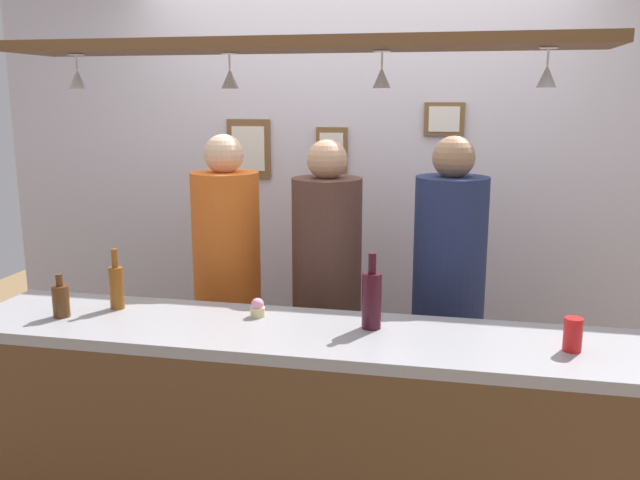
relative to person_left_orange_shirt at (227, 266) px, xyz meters
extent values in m
cube|color=silver|center=(0.54, 0.72, 0.30)|extent=(4.40, 0.06, 2.60)
cube|color=#99999E|center=(0.54, -0.73, -0.07)|extent=(2.70, 0.55, 0.04)
cube|color=brown|center=(0.54, -0.68, 1.02)|extent=(2.20, 0.36, 0.04)
cylinder|color=silver|center=(-0.35, -0.68, 1.00)|extent=(0.06, 0.06, 0.00)
cylinder|color=silver|center=(-0.35, -0.68, 0.97)|extent=(0.01, 0.01, 0.06)
cone|color=silver|center=(-0.35, -0.68, 0.91)|extent=(0.07, 0.07, 0.08)
cylinder|color=silver|center=(0.26, -0.62, 1.00)|extent=(0.06, 0.06, 0.00)
cylinder|color=silver|center=(0.26, -0.62, 0.97)|extent=(0.01, 0.01, 0.06)
cone|color=silver|center=(0.26, -0.62, 0.91)|extent=(0.07, 0.07, 0.08)
cylinder|color=silver|center=(0.85, -0.64, 1.00)|extent=(0.06, 0.06, 0.00)
cylinder|color=silver|center=(0.85, -0.64, 0.97)|extent=(0.01, 0.01, 0.06)
cone|color=silver|center=(0.85, -0.64, 0.91)|extent=(0.07, 0.07, 0.08)
cylinder|color=silver|center=(1.41, -0.70, 1.00)|extent=(0.06, 0.06, 0.00)
cylinder|color=silver|center=(1.41, -0.70, 0.97)|extent=(0.01, 0.01, 0.06)
cone|color=silver|center=(1.41, -0.70, 0.91)|extent=(0.07, 0.07, 0.08)
cube|color=#2D334C|center=(0.00, 0.00, -0.61)|extent=(0.17, 0.18, 0.79)
cylinder|color=orange|center=(0.00, 0.00, 0.13)|extent=(0.34, 0.34, 0.69)
sphere|color=beige|center=(0.00, 0.00, 0.56)|extent=(0.20, 0.20, 0.20)
cube|color=#2D334C|center=(0.52, 0.00, -0.61)|extent=(0.17, 0.18, 0.78)
cylinder|color=brown|center=(0.52, 0.00, 0.12)|extent=(0.34, 0.34, 0.68)
sphere|color=tan|center=(0.52, 0.00, 0.55)|extent=(0.19, 0.19, 0.19)
cube|color=#2D334C|center=(1.11, 0.00, -0.61)|extent=(0.17, 0.18, 0.79)
cylinder|color=navy|center=(1.11, 0.00, 0.13)|extent=(0.34, 0.34, 0.69)
sphere|color=#9E7556|center=(1.11, 0.00, 0.57)|extent=(0.20, 0.20, 0.20)
cylinder|color=#512D14|center=(-0.44, -0.78, 0.02)|extent=(0.07, 0.07, 0.13)
cylinder|color=#512D14|center=(-0.44, -0.78, 0.11)|extent=(0.03, 0.03, 0.05)
cylinder|color=#380F19|center=(0.82, -0.65, 0.06)|extent=(0.08, 0.08, 0.22)
cylinder|color=#380F19|center=(0.82, -0.65, 0.21)|extent=(0.03, 0.03, 0.08)
cylinder|color=brown|center=(-0.27, -0.63, 0.04)|extent=(0.06, 0.06, 0.18)
cylinder|color=brown|center=(-0.27, -0.63, 0.17)|extent=(0.03, 0.03, 0.08)
cylinder|color=red|center=(1.55, -0.75, 0.02)|extent=(0.07, 0.07, 0.12)
cylinder|color=beige|center=(0.35, -0.61, -0.03)|extent=(0.06, 0.06, 0.04)
sphere|color=pink|center=(0.35, -0.61, 0.01)|extent=(0.05, 0.05, 0.05)
cube|color=brown|center=(1.04, 0.68, 0.72)|extent=(0.22, 0.02, 0.18)
cube|color=white|center=(1.04, 0.67, 0.72)|extent=(0.17, 0.01, 0.14)
cube|color=brown|center=(0.41, 0.68, 0.54)|extent=(0.18, 0.02, 0.26)
cube|color=white|center=(0.41, 0.67, 0.54)|extent=(0.14, 0.01, 0.20)
cube|color=brown|center=(-0.09, 0.68, 0.54)|extent=(0.26, 0.02, 0.34)
cube|color=white|center=(-0.09, 0.67, 0.54)|extent=(0.20, 0.01, 0.26)
camera|label=1|loc=(1.15, -3.15, 0.84)|focal=37.96mm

